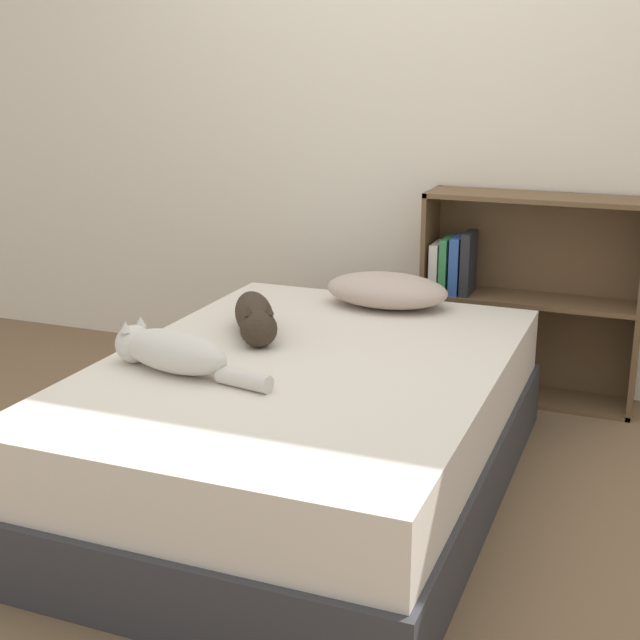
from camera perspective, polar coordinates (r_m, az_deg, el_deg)
name	(u,v)px	position (r m, az deg, el deg)	size (l,w,h in m)	color
ground_plane	(305,489)	(3.08, -0.96, -10.79)	(8.00, 8.00, 0.00)	brown
wall_back	(421,96)	(3.99, 6.48, 14.04)	(8.00, 0.06, 2.50)	silver
bed	(305,427)	(2.98, -0.98, -6.89)	(1.28, 1.82, 0.46)	#333338
pillow	(387,290)	(3.52, 4.29, 1.91)	(0.49, 0.31, 0.13)	#B29E8E
cat_light	(170,351)	(2.82, -9.57, -1.99)	(0.59, 0.22, 0.15)	beige
cat_dark	(255,317)	(3.14, -4.20, 0.19)	(0.35, 0.49, 0.15)	#33281E
bookshelf	(522,293)	(3.87, 12.81, 1.73)	(0.89, 0.26, 0.88)	brown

